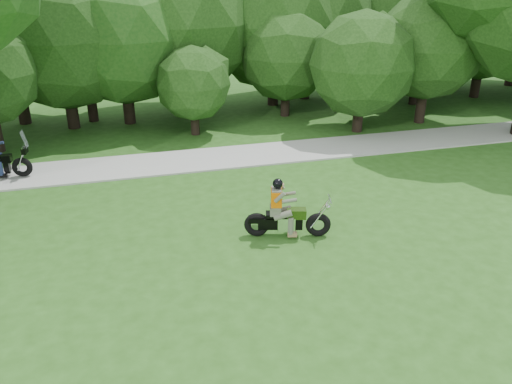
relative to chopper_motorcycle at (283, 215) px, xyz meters
name	(u,v)px	position (x,y,z in m)	size (l,w,h in m)	color
ground	(367,276)	(1.18, -2.17, -0.56)	(100.00, 100.00, 0.00)	#265016
walkway	(263,154)	(1.18, 5.83, -0.53)	(60.00, 2.20, 0.06)	#A5A5A0
tree_line	(264,31)	(2.99, 12.07, 2.97)	(40.32, 11.91, 7.37)	black
chopper_motorcycle	(283,215)	(0.00, 0.00, 0.00)	(2.10, 0.92, 1.52)	black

